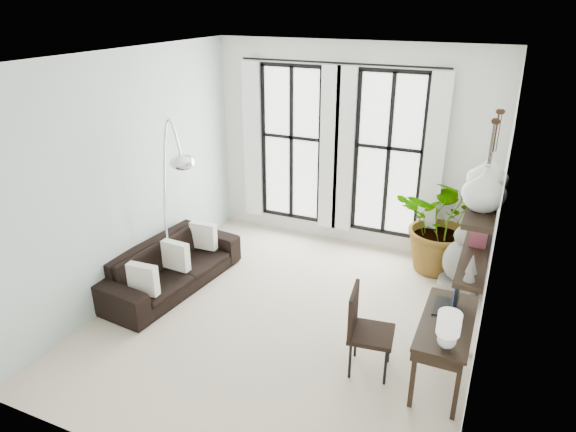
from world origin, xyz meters
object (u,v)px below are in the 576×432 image
Objects in this scene: desk_chair at (363,325)px; buddha at (460,264)px; plant at (446,223)px; desk at (446,326)px; sofa at (171,266)px; arc_lamp at (173,182)px.

buddha is (0.76, 2.12, -0.15)m from desk_chair.
plant reaches higher than desk_chair.
desk is 1.99m from buddha.
sofa is 2.24× the size of buddha.
plant reaches higher than buddha.
arc_lamp is (-3.26, -1.94, 0.78)m from plant.
desk is 0.84m from desk_chair.
sofa is at bearing -148.03° from arc_lamp.
sofa is 1.24m from arc_lamp.
desk is (3.75, -0.47, 0.37)m from sofa.
desk reaches higher than sofa.
plant is at bearing 98.36° from desk.
desk_chair is (-0.82, -0.15, -0.13)m from desk.
desk is at bearing -88.38° from buddha.
sofa is 2.22× the size of desk_chair.
arc_lamp reaches higher than buddha.
sofa is at bearing 160.35° from desk_chair.
arc_lamp is (-2.81, 0.69, 0.99)m from desk_chair.
sofa is 3.96m from plant.
buddha is (3.57, 1.43, -1.14)m from arc_lamp.
desk_chair reaches higher than sofa.
desk_chair reaches higher than buddha.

